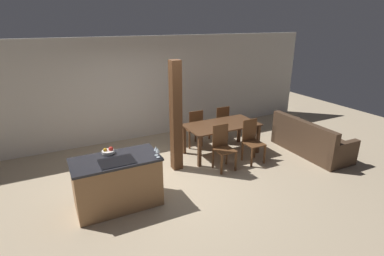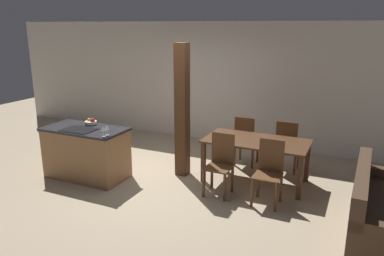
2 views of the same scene
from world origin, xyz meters
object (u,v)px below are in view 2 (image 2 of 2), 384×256
dining_table (256,146)px  couch (383,214)px  wine_glass_middle (107,128)px  kitchen_island (86,153)px  dining_chair_far_left (246,140)px  dining_chair_far_right (287,146)px  dining_chair_near_right (269,171)px  fruit_bowl (91,122)px  timber_post (182,111)px  dining_chair_near_left (220,163)px  wine_glass_near (103,129)px

dining_table → couch: couch is taller
wine_glass_middle → kitchen_island: bearing=162.0°
dining_chair_far_left → dining_chair_far_right: 0.78m
wine_glass_middle → dining_chair_near_right: bearing=13.3°
fruit_bowl → dining_chair_near_right: fruit_bowl is taller
couch → timber_post: (-3.23, 0.72, 0.88)m
dining_chair_near_left → kitchen_island: bearing=-170.9°
timber_post → wine_glass_near: bearing=-126.5°
dining_chair_near_left → dining_chair_near_right: bearing=0.0°
kitchen_island → fruit_bowl: (-0.05, 0.24, 0.50)m
wine_glass_near → couch: bearing=5.6°
dining_chair_far_right → dining_chair_near_left: bearing=59.9°
kitchen_island → dining_chair_near_right: 3.18m
dining_table → dining_chair_near_left: dining_chair_near_left is taller
kitchen_island → wine_glass_middle: bearing=-18.0°
fruit_bowl → dining_table: size_ratio=0.12×
dining_table → dining_chair_near_right: 0.79m
wine_glass_middle → dining_chair_far_right: (2.51, 1.94, -0.53)m
kitchen_island → timber_post: size_ratio=0.62×
dining_chair_near_right → dining_chair_far_right: bearing=90.0°
dining_table → wine_glass_middle: bearing=-149.1°
fruit_bowl → dining_chair_near_right: bearing=2.5°
dining_chair_far_right → timber_post: (-1.67, -0.91, 0.66)m
wine_glass_near → wine_glass_middle: 0.09m
couch → timber_post: size_ratio=0.83×
kitchen_island → wine_glass_near: (0.65, -0.30, 0.58)m
dining_table → dining_chair_near_left: size_ratio=1.78×
dining_chair_near_left → dining_chair_far_left: (0.00, 1.35, 0.00)m
wine_glass_near → dining_chair_far_right: (2.51, 2.03, -0.53)m
wine_glass_middle → dining_table: bearing=30.9°
wine_glass_middle → fruit_bowl: bearing=147.3°
fruit_bowl → dining_table: bearing=16.2°
wine_glass_middle → dining_chair_far_right: size_ratio=0.17×
dining_table → timber_post: bearing=-169.8°
kitchen_island → dining_chair_near_right: dining_chair_near_right is taller
fruit_bowl → dining_chair_near_right: 3.24m
dining_chair_near_left → timber_post: bearing=153.4°
dining_chair_near_left → dining_chair_far_right: size_ratio=1.00×
fruit_bowl → dining_chair_far_left: (2.43, 1.49, -0.44)m
wine_glass_near → dining_chair_near_right: wine_glass_near is taller
dining_table → fruit_bowl: bearing=-163.8°
dining_table → dining_chair_far_left: bearing=120.1°
dining_table → dining_chair_near_right: dining_chair_near_right is taller
fruit_bowl → wine_glass_near: wine_glass_near is taller
wine_glass_near → fruit_bowl: bearing=142.5°
dining_chair_near_left → dining_table: bearing=59.9°
wine_glass_near → dining_chair_far_left: size_ratio=0.17×
kitchen_island → dining_chair_far_right: 3.60m
kitchen_island → dining_chair_near_right: bearing=6.9°
wine_glass_middle → dining_table: (2.11, 1.27, -0.39)m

